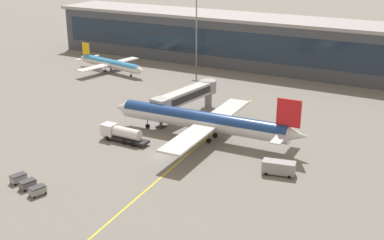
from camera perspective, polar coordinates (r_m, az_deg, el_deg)
ground_plane at (r=98.14m, az=-3.53°, el=-4.06°), size 700.00×700.00×0.00m
apron_lead_in_line at (r=97.67m, az=-0.79°, el=-4.15°), size 6.36×79.79×0.01m
terminal_building at (r=160.83m, az=13.97°, el=7.87°), size 187.96×19.46×15.99m
main_airliner at (r=104.83m, az=1.33°, el=-0.07°), size 43.92×34.98×11.13m
jet_bridge at (r=118.43m, az=-0.50°, el=2.80°), size 6.28×22.02×6.72m
fuel_tanker at (r=105.26m, az=-7.92°, el=-1.50°), size 10.82×2.77×3.25m
lavatory_truck at (r=91.38m, az=9.66°, el=-5.23°), size 6.14×3.40×2.50m
baggage_cart_0 at (r=92.45m, az=-18.92°, el=-6.21°), size 2.22×2.97×1.48m
baggage_cart_1 at (r=89.83m, az=-17.98°, el=-6.88°), size 2.22×2.97×1.48m
baggage_cart_2 at (r=87.25m, az=-16.98°, el=-7.59°), size 2.22×2.97×1.48m
commuter_jet_near at (r=161.14m, az=-9.14°, el=6.28°), size 29.32×23.47×7.71m
apron_light_mast_1 at (r=161.91m, az=0.50°, el=10.65°), size 2.80×0.50×23.86m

